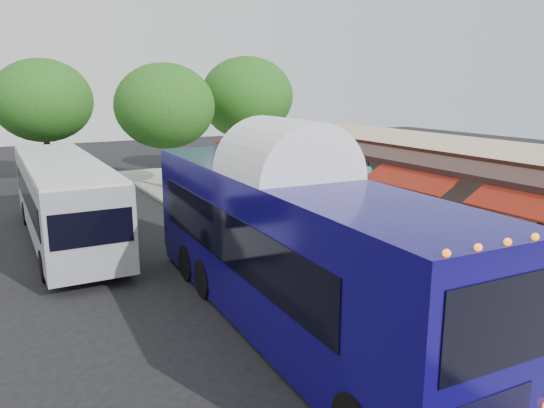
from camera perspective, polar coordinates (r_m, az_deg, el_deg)
ground at (r=14.98m, az=4.45°, el=-10.14°), size 90.00×90.00×0.00m
sidewalk at (r=20.80m, az=9.99°, el=-3.46°), size 10.00×40.00×0.15m
curb at (r=18.23m, az=-2.33°, el=-5.61°), size 0.20×40.00×0.16m
station_shelter at (r=22.63m, az=16.88°, el=2.11°), size 8.15×20.00×3.60m
coach_bus at (r=12.74m, az=1.54°, el=-3.92°), size 3.18×12.69×4.03m
city_bus at (r=21.15m, az=-21.46°, el=0.70°), size 2.65×11.60×3.11m
ped_a at (r=17.15m, az=7.71°, el=-3.38°), size 0.81×0.75×1.87m
ped_b at (r=21.55m, az=-2.15°, el=-0.31°), size 0.94×0.85×1.59m
ped_c at (r=19.39m, az=4.35°, el=-1.92°), size 0.97×0.65×1.53m
ped_d at (r=23.86m, az=-6.97°, el=0.97°), size 1.23×1.11×1.66m
sign_board at (r=15.05m, az=18.71°, el=-7.30°), size 0.09×0.46×1.01m
tree_left at (r=29.86m, az=-11.44°, el=10.27°), size 5.44×5.44×6.97m
tree_mid at (r=34.61m, az=-2.72°, el=11.48°), size 5.90×5.90×7.56m
tree_right at (r=35.26m, az=-2.98°, el=10.70°), size 5.33×5.33×6.82m
tree_far at (r=34.29m, az=-23.43°, el=10.17°), size 5.71×5.71×7.31m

